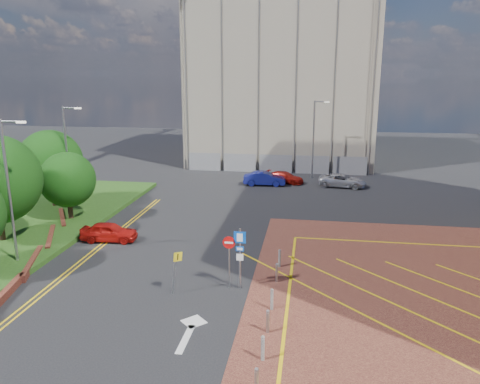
% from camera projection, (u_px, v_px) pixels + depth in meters
% --- Properties ---
extents(ground, '(140.00, 140.00, 0.00)m').
position_uv_depth(ground, '(227.00, 296.00, 22.95)').
color(ground, black).
rests_on(ground, ground).
extents(retaining_wall, '(6.06, 20.33, 0.40)m').
position_uv_depth(retaining_wall, '(29.00, 263.00, 26.56)').
color(retaining_wall, brown).
rests_on(retaining_wall, ground).
extents(tree_c, '(4.00, 4.00, 4.90)m').
position_uv_depth(tree_c, '(68.00, 180.00, 33.74)').
color(tree_c, '#3D2B1C').
rests_on(tree_c, grass_bed).
extents(tree_d, '(5.00, 5.00, 6.08)m').
position_uv_depth(tree_d, '(51.00, 162.00, 36.89)').
color(tree_d, '#3D2B1C').
rests_on(tree_d, grass_bed).
extents(lamp_left_near, '(1.53, 0.16, 8.00)m').
position_uv_depth(lamp_left_near, '(10.00, 186.00, 25.56)').
color(lamp_left_near, '#9EA0A8').
rests_on(lamp_left_near, grass_bed).
extents(lamp_left_far, '(1.53, 0.16, 8.00)m').
position_uv_depth(lamp_left_far, '(68.00, 155.00, 35.43)').
color(lamp_left_far, '#9EA0A8').
rests_on(lamp_left_far, grass_bed).
extents(lamp_back, '(1.53, 0.16, 8.00)m').
position_uv_depth(lamp_back, '(314.00, 136.00, 48.10)').
color(lamp_back, '#9EA0A8').
rests_on(lamp_back, ground).
extents(sign_cluster, '(1.17, 0.12, 3.20)m').
position_uv_depth(sign_cluster, '(236.00, 252.00, 23.37)').
color(sign_cluster, '#9EA0A8').
rests_on(sign_cluster, ground).
extents(warning_sign, '(0.57, 0.38, 2.25)m').
position_uv_depth(warning_sign, '(176.00, 267.00, 22.83)').
color(warning_sign, '#9EA0A8').
rests_on(warning_sign, ground).
extents(bollard_row, '(0.14, 11.14, 0.90)m').
position_uv_depth(bollard_row, '(271.00, 307.00, 20.90)').
color(bollard_row, '#9EA0A8').
rests_on(bollard_row, forecourt).
extents(construction_building, '(21.20, 19.20, 22.00)m').
position_uv_depth(construction_building, '(283.00, 71.00, 58.57)').
color(construction_building, '#9E9181').
rests_on(construction_building, ground).
extents(construction_fence, '(21.60, 0.06, 2.00)m').
position_uv_depth(construction_fence, '(285.00, 164.00, 51.30)').
color(construction_fence, gray).
rests_on(construction_fence, ground).
extents(car_red_left, '(3.76, 1.77, 1.24)m').
position_uv_depth(car_red_left, '(109.00, 232.00, 30.44)').
color(car_red_left, red).
rests_on(car_red_left, ground).
extents(car_blue_back, '(4.15, 1.65, 1.34)m').
position_uv_depth(car_blue_back, '(265.00, 179.00, 45.66)').
color(car_blue_back, navy).
rests_on(car_blue_back, ground).
extents(car_red_back, '(4.20, 2.64, 1.13)m').
position_uv_depth(car_red_back, '(284.00, 177.00, 46.70)').
color(car_red_back, '#A4150E').
rests_on(car_red_back, ground).
extents(car_silver_back, '(4.72, 2.64, 1.25)m').
position_uv_depth(car_silver_back, '(342.00, 181.00, 45.04)').
color(car_silver_back, silver).
rests_on(car_silver_back, ground).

